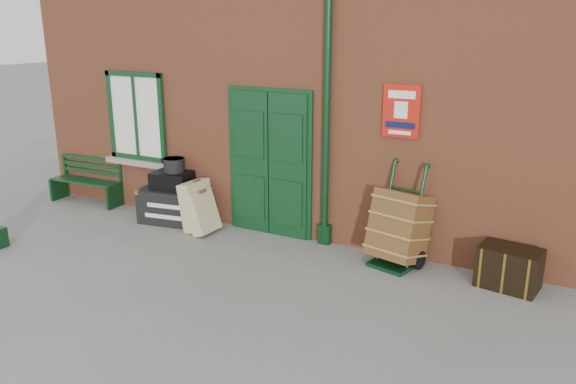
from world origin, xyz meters
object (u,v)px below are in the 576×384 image
Objects in this scene: houdini_trunk at (176,205)px; dark_trunk at (509,268)px; porter_trolley at (399,227)px; bench at (88,179)px.

houdini_trunk reaches higher than dark_trunk.
porter_trolley is 1.92× the size of dark_trunk.
porter_trolley is at bearing -8.41° from houdini_trunk.
houdini_trunk is at bearing -171.20° from dark_trunk.
porter_trolley is at bearing -4.79° from bench.
houdini_trunk is 1.57× the size of dark_trunk.
bench is 7.33m from dark_trunk.
dark_trunk is at bearing 12.33° from porter_trolley.
houdini_trunk is 3.77m from porter_trolley.
houdini_trunk is at bearing -164.79° from porter_trolley.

